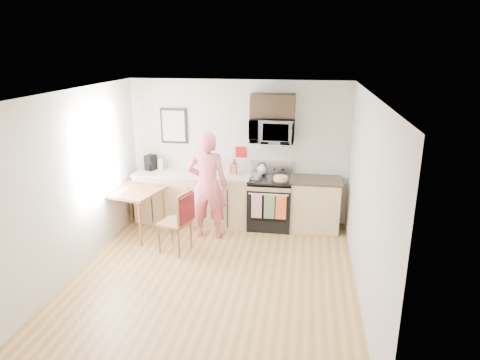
% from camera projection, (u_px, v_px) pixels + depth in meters
% --- Properties ---
extents(floor, '(4.60, 4.60, 0.00)m').
position_uv_depth(floor, '(213.00, 279.00, 6.08)').
color(floor, olive).
rests_on(floor, ground).
extents(back_wall, '(4.00, 0.04, 2.60)m').
position_uv_depth(back_wall, '(238.00, 152.00, 7.85)').
color(back_wall, silver).
rests_on(back_wall, floor).
extents(front_wall, '(4.00, 0.04, 2.60)m').
position_uv_depth(front_wall, '(149.00, 283.00, 3.52)').
color(front_wall, silver).
rests_on(front_wall, floor).
extents(left_wall, '(0.04, 4.60, 2.60)m').
position_uv_depth(left_wall, '(71.00, 185.00, 5.98)').
color(left_wall, silver).
rests_on(left_wall, floor).
extents(right_wall, '(0.04, 4.60, 2.60)m').
position_uv_depth(right_wall, '(366.00, 200.00, 5.39)').
color(right_wall, silver).
rests_on(right_wall, floor).
extents(ceiling, '(4.00, 4.60, 0.04)m').
position_uv_depth(ceiling, '(208.00, 93.00, 5.29)').
color(ceiling, white).
rests_on(ceiling, back_wall).
extents(window, '(0.06, 1.40, 1.50)m').
position_uv_depth(window, '(99.00, 154.00, 6.66)').
color(window, white).
rests_on(window, left_wall).
extents(cabinet_left, '(2.10, 0.60, 0.90)m').
position_uv_depth(cabinet_left, '(193.00, 198.00, 7.94)').
color(cabinet_left, tan).
rests_on(cabinet_left, floor).
extents(countertop_left, '(2.14, 0.64, 0.04)m').
position_uv_depth(countertop_left, '(193.00, 174.00, 7.80)').
color(countertop_left, beige).
rests_on(countertop_left, cabinet_left).
extents(cabinet_right, '(0.84, 0.60, 0.90)m').
position_uv_depth(cabinet_right, '(315.00, 205.00, 7.61)').
color(cabinet_right, tan).
rests_on(cabinet_right, floor).
extents(countertop_right, '(0.88, 0.64, 0.04)m').
position_uv_depth(countertop_right, '(316.00, 180.00, 7.47)').
color(countertop_right, black).
rests_on(countertop_right, cabinet_right).
extents(range, '(0.76, 0.70, 1.16)m').
position_uv_depth(range, '(270.00, 204.00, 7.71)').
color(range, black).
rests_on(range, floor).
extents(microwave, '(0.76, 0.51, 0.42)m').
position_uv_depth(microwave, '(272.00, 130.00, 7.41)').
color(microwave, '#AEAEB3').
rests_on(microwave, back_wall).
extents(upper_cabinet, '(0.76, 0.35, 0.40)m').
position_uv_depth(upper_cabinet, '(273.00, 106.00, 7.33)').
color(upper_cabinet, black).
rests_on(upper_cabinet, back_wall).
extents(wall_art, '(0.50, 0.04, 0.65)m').
position_uv_depth(wall_art, '(174.00, 126.00, 7.87)').
color(wall_art, black).
rests_on(wall_art, back_wall).
extents(wall_trivet, '(0.20, 0.02, 0.20)m').
position_uv_depth(wall_trivet, '(241.00, 152.00, 7.83)').
color(wall_trivet, '#AB0E12').
rests_on(wall_trivet, back_wall).
extents(person, '(0.70, 0.48, 1.85)m').
position_uv_depth(person, '(207.00, 185.00, 7.17)').
color(person, '#BB3346').
rests_on(person, floor).
extents(dining_table, '(0.92, 0.92, 0.82)m').
position_uv_depth(dining_table, '(134.00, 195.00, 7.31)').
color(dining_table, brown).
rests_on(dining_table, floor).
extents(chair, '(0.57, 0.53, 1.02)m').
position_uv_depth(chair, '(182.00, 214.00, 6.64)').
color(chair, brown).
rests_on(chair, floor).
extents(knife_block, '(0.09, 0.12, 0.19)m').
position_uv_depth(knife_block, '(234.00, 169.00, 7.72)').
color(knife_block, brown).
rests_on(knife_block, countertop_left).
extents(utensil_crock, '(0.12, 0.12, 0.35)m').
position_uv_depth(utensil_crock, '(233.00, 166.00, 7.77)').
color(utensil_crock, '#AB0E12').
rests_on(utensil_crock, countertop_left).
extents(fruit_bowl, '(0.27, 0.27, 0.09)m').
position_uv_depth(fruit_bowl, '(204.00, 169.00, 7.93)').
color(fruit_bowl, white).
rests_on(fruit_bowl, countertop_left).
extents(milk_carton, '(0.10, 0.10, 0.22)m').
position_uv_depth(milk_carton, '(160.00, 164.00, 7.95)').
color(milk_carton, tan).
rests_on(milk_carton, countertop_left).
extents(coffee_maker, '(0.22, 0.26, 0.28)m').
position_uv_depth(coffee_maker, '(151.00, 163.00, 7.97)').
color(coffee_maker, black).
rests_on(coffee_maker, countertop_left).
extents(bread_bag, '(0.31, 0.16, 0.11)m').
position_uv_depth(bread_bag, '(196.00, 174.00, 7.56)').
color(bread_bag, '#DEA974').
rests_on(bread_bag, countertop_left).
extents(cake, '(0.29, 0.29, 0.10)m').
position_uv_depth(cake, '(280.00, 179.00, 7.36)').
color(cake, black).
rests_on(cake, range).
extents(kettle, '(0.18, 0.18, 0.22)m').
position_uv_depth(kettle, '(262.00, 169.00, 7.76)').
color(kettle, white).
rests_on(kettle, range).
extents(pot, '(0.20, 0.33, 0.10)m').
position_uv_depth(pot, '(256.00, 177.00, 7.47)').
color(pot, '#AEAEB3').
rests_on(pot, range).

